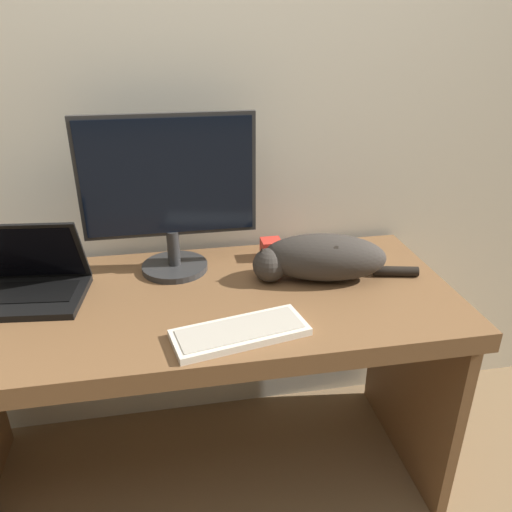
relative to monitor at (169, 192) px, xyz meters
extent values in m
cube|color=beige|center=(0.05, 0.21, 0.29)|extent=(6.40, 0.06, 2.60)
cube|color=brown|center=(0.05, -0.19, -0.30)|extent=(1.56, 0.68, 0.06)
cube|color=brown|center=(0.79, -0.19, -0.67)|extent=(0.04, 0.62, 0.68)
cylinder|color=#282828|center=(0.00, 0.00, -0.26)|extent=(0.21, 0.21, 0.02)
cylinder|color=#282828|center=(0.00, 0.00, -0.19)|extent=(0.04, 0.04, 0.12)
cube|color=#282828|center=(0.00, 0.00, 0.05)|extent=(0.54, 0.02, 0.38)
cube|color=black|center=(0.00, -0.01, 0.05)|extent=(0.51, 0.01, 0.35)
cube|color=black|center=(-0.42, -0.13, -0.26)|extent=(0.32, 0.26, 0.02)
cube|color=black|center=(-0.42, -0.12, -0.24)|extent=(0.26, 0.15, 0.00)
cube|color=black|center=(-0.41, -0.06, -0.14)|extent=(0.31, 0.13, 0.21)
cube|color=black|center=(-0.41, -0.07, -0.14)|extent=(0.28, 0.11, 0.19)
cube|color=beige|center=(0.15, -0.42, -0.26)|extent=(0.37, 0.20, 0.02)
cube|color=#ABA393|center=(0.15, -0.42, -0.24)|extent=(0.34, 0.17, 0.00)
ellipsoid|color=#332D28|center=(0.46, -0.15, -0.19)|extent=(0.41, 0.24, 0.15)
ellipsoid|color=black|center=(0.48, -0.15, -0.15)|extent=(0.19, 0.15, 0.06)
sphere|color=#332D28|center=(0.29, -0.13, -0.21)|extent=(0.11, 0.11, 0.11)
cone|color=black|center=(0.27, -0.13, -0.17)|extent=(0.03, 0.03, 0.03)
cone|color=black|center=(0.31, -0.14, -0.17)|extent=(0.03, 0.03, 0.03)
cylinder|color=black|center=(0.69, -0.17, -0.25)|extent=(0.14, 0.06, 0.03)
cube|color=red|center=(0.33, 0.03, -0.23)|extent=(0.07, 0.07, 0.07)
camera|label=1|loc=(0.00, -1.49, 0.47)|focal=35.00mm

